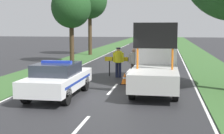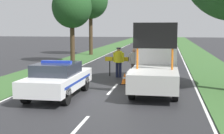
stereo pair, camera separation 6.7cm
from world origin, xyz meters
TOP-DOWN VIEW (x-y plane):
  - ground_plane at (0.00, 0.00)m, footprint 160.00×160.00m
  - lane_markings at (0.00, 11.48)m, footprint 8.10×60.02m
  - grass_verge_left at (-5.70, 20.00)m, footprint 3.20×120.00m
  - grass_verge_right at (5.70, 20.00)m, footprint 3.20×120.00m
  - police_car at (-2.05, -0.63)m, footprint 1.87×4.65m
  - work_truck at (2.05, 1.61)m, footprint 2.01×5.58m
  - road_barrier at (0.25, 5.38)m, footprint 2.85×0.08m
  - police_officer at (-0.28, 4.96)m, footprint 0.65×0.41m
  - pedestrian_civilian at (0.69, 4.60)m, footprint 0.63×0.40m
  - traffic_cone_near_police at (0.40, 2.77)m, footprint 0.44×0.44m
  - traffic_cone_centre_front at (-3.23, 1.69)m, footprint 0.38×0.38m
  - traffic_cone_near_truck at (-2.77, 3.26)m, footprint 0.45×0.45m
  - queued_car_hatch_blue at (1.99, 9.92)m, footprint 1.89×4.39m
  - queued_car_suv_grey at (2.14, 17.17)m, footprint 1.90×4.27m
  - roadside_tree_near_left at (-5.38, 12.15)m, footprint 3.33×3.33m
  - roadside_tree_mid_left at (-5.57, 19.37)m, footprint 3.69×3.69m

SIDE VIEW (x-z plane):
  - ground_plane at x=0.00m, z-range 0.00..0.00m
  - lane_markings at x=0.00m, z-range 0.00..0.01m
  - grass_verge_left at x=-5.70m, z-range 0.00..0.03m
  - grass_verge_right at x=5.70m, z-range 0.00..0.03m
  - traffic_cone_centre_front at x=-3.23m, z-range 0.00..0.53m
  - traffic_cone_near_police at x=0.40m, z-range 0.00..0.60m
  - traffic_cone_near_truck at x=-2.77m, z-range 0.00..0.62m
  - queued_car_suv_grey at x=2.14m, z-range 0.04..1.47m
  - police_car at x=-2.05m, z-range -0.01..1.57m
  - queued_car_hatch_blue at x=1.99m, z-range 0.02..1.63m
  - road_barrier at x=0.25m, z-range 0.38..1.57m
  - pedestrian_civilian at x=0.69m, z-range 0.15..1.92m
  - work_truck at x=2.05m, z-range -0.52..2.66m
  - police_officer at x=-0.28m, z-range 0.17..1.98m
  - roadside_tree_near_left at x=-5.38m, z-range 1.41..7.81m
  - roadside_tree_mid_left at x=-5.57m, z-range 1.88..9.61m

